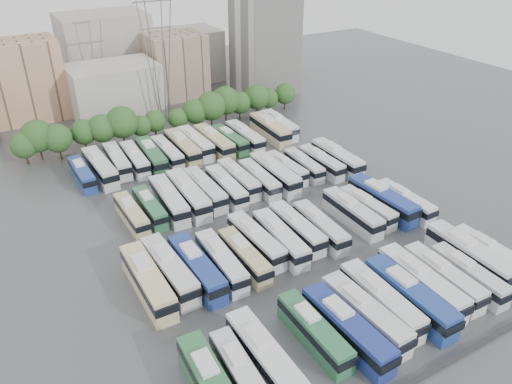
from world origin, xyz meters
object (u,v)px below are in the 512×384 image
bus_r2_s9 (275,173)px  bus_r2_s5 (205,189)px  bus_r0_s1 (241,375)px  bus_r1_s1 (169,270)px  bus_r0_s9 (421,283)px  bus_r2_s1 (132,214)px  bus_r1_s4 (244,256)px  bus_r1_s11 (367,207)px  bus_r2_s3 (169,200)px  bus_r3_s13 (279,125)px  electricity_pylon (157,40)px  bus_r3_s0 (82,174)px  bus_r2_s6 (226,187)px  bus_r2_s12 (321,162)px  bus_r1_s5 (256,240)px  bus_r3_s8 (214,142)px  bus_r3_s4 (151,156)px  bus_r0_s8 (409,296)px  bus_r2_s8 (259,179)px  bus_r3_s7 (195,143)px  bus_r1_s12 (382,200)px  bus_r1_s13 (405,201)px  bus_r2_s7 (238,179)px  bus_r0_s7 (381,300)px  bus_r3_s2 (117,161)px  bus_r2_s10 (286,168)px  bus_r3_s1 (100,167)px  bus_r1_s2 (197,268)px  bus_r1_s10 (352,213)px  bus_r3_s5 (167,153)px  bus_r1_s3 (221,261)px  bus_r1_s7 (297,228)px  bus_r0_s11 (469,275)px  bus_r0_s12 (470,255)px  bus_r3_s10 (245,137)px  bus_r2_s2 (150,207)px  bus_r0_s13 (490,254)px  bus_r1_s6 (280,239)px  bus_r3_s3 (135,159)px  bus_r0_s6 (365,314)px  bus_r1_s0 (148,281)px  bus_r2_s4 (188,194)px  bus_r0_s10 (443,277)px  bus_r3_s6 (183,147)px  bus_r2_s13 (337,158)px  bus_r0_s4 (314,332)px  bus_r1_s8 (320,227)px  bus_r0_s2 (266,358)px

bus_r2_s9 → bus_r2_s5: bearing=175.2°
bus_r0_s1 → bus_r1_s1: 19.26m
bus_r0_s9 → bus_r2_s1: size_ratio=1.23×
bus_r1_s4 → bus_r1_s11: size_ratio=1.01×
bus_r2_s3 → bus_r3_s13: bus_r2_s3 is taller
electricity_pylon → bus_r3_s0: electricity_pylon is taller
bus_r2_s6 → bus_r2_s12: bearing=1.6°
bus_r1_s5 → bus_r3_s8: size_ratio=0.92×
bus_r3_s4 → bus_r0_s8: bearing=-73.2°
bus_r2_s8 → bus_r3_s7: bearing=102.0°
bus_r1_s12 → bus_r1_s13: bus_r1_s12 is taller
bus_r2_s7 → bus_r2_s9: (6.37, -1.79, 0.21)m
bus_r0_s1 → bus_r0_s7: (19.73, 1.03, 0.27)m
bus_r3_s8 → bus_r3_s2: bearing=174.3°
bus_r1_s11 → bus_r2_s7: 22.84m
bus_r2_s10 → bus_r3_s1: bearing=148.2°
bus_r1_s2 → bus_r2_s7: bus_r1_s2 is taller
bus_r1_s10 → bus_r0_s7: bearing=-119.3°
electricity_pylon → bus_r2_s5: size_ratio=2.69×
bus_r3_s5 → bus_r1_s3: bearing=-100.2°
electricity_pylon → bus_r1_s11: (12.94, -55.61, -16.93)m
bus_r2_s3 → bus_r0_s1: bearing=-97.2°
bus_r1_s7 → bus_r0_s11: bearing=-56.1°
bus_r0_s11 → bus_r1_s13: (6.45, 17.94, 0.01)m
bus_r0_s12 → bus_r1_s13: bearing=79.4°
bus_r2_s1 → bus_r3_s10: bearing=29.3°
electricity_pylon → bus_r1_s10: bearing=-80.2°
bus_r1_s10 → bus_r3_s8: 35.70m
bus_r2_s2 → bus_r2_s10: size_ratio=0.99×
bus_r0_s13 → bus_r1_s6: (-23.05, 17.33, 0.15)m
bus_r2_s3 → bus_r3_s3: bearing=92.6°
electricity_pylon → bus_r2_s6: size_ratio=2.75×
bus_r0_s6 → bus_r1_s4: size_ratio=1.15×
bus_r0_s6 → bus_r1_s0: 26.94m
bus_r1_s11 → bus_r3_s8: 36.26m
bus_r1_s7 → bus_r3_s10: bus_r3_s10 is taller
bus_r2_s4 → bus_r3_s3: (-3.21, 17.92, -0.24)m
bus_r3_s10 → bus_r0_s10: bearing=-90.0°
bus_r0_s9 → bus_r2_s12: 36.13m
bus_r0_s7 → bus_r3_s2: size_ratio=1.07×
bus_r3_s7 → electricity_pylon: bearing=87.5°
bus_r3_s6 → bus_r2_s5: bearing=-99.7°
bus_r2_s13 → bus_r3_s8: bearing=133.2°
electricity_pylon → bus_r1_s6: size_ratio=2.67×
bus_r0_s10 → bus_r1_s10: 18.09m
bus_r1_s3 → bus_r0_s4: bearing=-77.1°
bus_r1_s8 → bus_r1_s10: (6.68, 0.67, 0.06)m
bus_r0_s2 → bus_r2_s10: (26.40, 36.57, -0.31)m
bus_r0_s13 → bus_r2_s2: bearing=134.7°
bus_r1_s4 → bus_r1_s8: 13.20m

